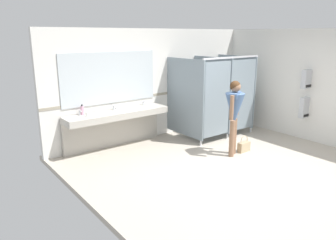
{
  "coord_description": "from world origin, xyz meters",
  "views": [
    {
      "loc": [
        -4.64,
        -3.75,
        2.49
      ],
      "look_at": [
        -1.44,
        0.46,
        1.09
      ],
      "focal_mm": 34.66,
      "sensor_mm": 36.0,
      "label": 1
    }
  ],
  "objects_px": {
    "paper_towel_dispenser_upper": "(308,79)",
    "handbag": "(244,146)",
    "person_standing": "(234,109)",
    "paper_cup": "(87,114)",
    "paper_towel_dispenser_lower": "(305,107)",
    "soap_dispenser": "(82,110)"
  },
  "relations": [
    {
      "from": "soap_dispenser",
      "to": "person_standing",
      "type": "bearing_deg",
      "value": -39.05
    },
    {
      "from": "person_standing",
      "to": "paper_cup",
      "type": "height_order",
      "value": "person_standing"
    },
    {
      "from": "paper_towel_dispenser_upper",
      "to": "handbag",
      "type": "relative_size",
      "value": 1.18
    },
    {
      "from": "person_standing",
      "to": "paper_towel_dispenser_lower",
      "type": "bearing_deg",
      "value": -8.46
    },
    {
      "from": "paper_towel_dispenser_lower",
      "to": "handbag",
      "type": "relative_size",
      "value": 1.33
    },
    {
      "from": "person_standing",
      "to": "handbag",
      "type": "xyz_separation_m",
      "value": [
        0.35,
        -0.02,
        -0.88
      ]
    },
    {
      "from": "paper_cup",
      "to": "paper_towel_dispenser_lower",
      "type": "bearing_deg",
      "value": -24.55
    },
    {
      "from": "paper_towel_dispenser_lower",
      "to": "soap_dispenser",
      "type": "bearing_deg",
      "value": 153.36
    },
    {
      "from": "paper_towel_dispenser_upper",
      "to": "handbag",
      "type": "bearing_deg",
      "value": 171.15
    },
    {
      "from": "person_standing",
      "to": "handbag",
      "type": "height_order",
      "value": "person_standing"
    },
    {
      "from": "paper_towel_dispenser_upper",
      "to": "paper_towel_dispenser_lower",
      "type": "distance_m",
      "value": 0.68
    },
    {
      "from": "paper_towel_dispenser_lower",
      "to": "paper_cup",
      "type": "relative_size",
      "value": 4.85
    },
    {
      "from": "paper_towel_dispenser_upper",
      "to": "soap_dispenser",
      "type": "bearing_deg",
      "value": 153.56
    },
    {
      "from": "person_standing",
      "to": "paper_cup",
      "type": "relative_size",
      "value": 15.73
    },
    {
      "from": "paper_towel_dispenser_upper",
      "to": "soap_dispenser",
      "type": "xyz_separation_m",
      "value": [
        -4.62,
        2.3,
        -0.53
      ]
    },
    {
      "from": "paper_towel_dispenser_upper",
      "to": "paper_cup",
      "type": "distance_m",
      "value": 5.09
    },
    {
      "from": "person_standing",
      "to": "soap_dispenser",
      "type": "relative_size",
      "value": 7.11
    },
    {
      "from": "person_standing",
      "to": "handbag",
      "type": "bearing_deg",
      "value": -3.22
    },
    {
      "from": "handbag",
      "to": "soap_dispenser",
      "type": "height_order",
      "value": "soap_dispenser"
    },
    {
      "from": "paper_towel_dispenser_upper",
      "to": "paper_cup",
      "type": "relative_size",
      "value": 4.3
    },
    {
      "from": "paper_towel_dispenser_lower",
      "to": "handbag",
      "type": "bearing_deg",
      "value": 170.54
    },
    {
      "from": "paper_towel_dispenser_lower",
      "to": "person_standing",
      "type": "xyz_separation_m",
      "value": [
        -2.16,
        0.32,
        0.19
      ]
    }
  ]
}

